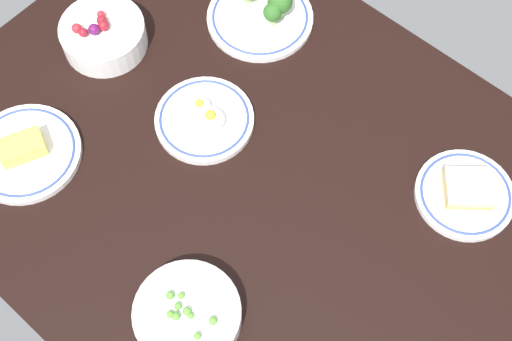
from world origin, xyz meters
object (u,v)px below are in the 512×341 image
Objects in this scene: plate_sandwich at (466,193)px; bowl_peas at (187,314)px; plate_broccoli at (262,11)px; plate_eggs at (205,119)px; plate_cheese at (25,152)px; bowl_berries at (103,34)px.

plate_sandwich is 51.87cm from bowl_peas.
plate_sandwich is 52.82cm from plate_broccoli.
plate_cheese is (19.47, 26.32, -0.08)cm from plate_eggs.
plate_cheese is at bearing 53.50° from plate_eggs.
plate_sandwich is 48.11cm from plate_eggs.
bowl_peas is at bearing 176.86° from plate_cheese.
bowl_berries is (18.60, 24.94, 1.01)cm from plate_broccoli.
bowl_berries is 0.82× the size of plate_cheese.
bowl_peas is 1.05× the size of bowl_berries.
plate_sandwich is 1.05× the size of bowl_berries.
plate_sandwich is 0.95× the size of plate_eggs.
plate_sandwich is at bearing -144.81° from plate_cheese.
plate_broccoli is 1.16× the size of plate_eggs.
bowl_peas is (21.20, 47.33, 0.93)cm from plate_sandwich.
plate_broccoli is 1.23× the size of bowl_peas.
bowl_berries is (49.82, -28.82, 0.83)cm from bowl_peas.
plate_cheese is at bearing 105.22° from bowl_berries.
bowl_peas is 36.84cm from plate_eggs.
plate_eggs is at bearing -126.50° from plate_cheese.
plate_broccoli reaches higher than plate_cheese.
bowl_berries is at bearing -30.05° from bowl_peas.
bowl_berries reaches higher than plate_cheese.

